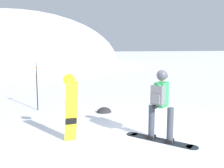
# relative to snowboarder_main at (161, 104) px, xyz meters

# --- Properties ---
(ground_plane) EXTENTS (300.00, 300.00, 0.00)m
(ground_plane) POSITION_rel_snowboarder_main_xyz_m (-0.11, 0.46, -0.92)
(ground_plane) COLOR white
(ridge_peak_main) EXTENTS (29.51, 26.56, 14.80)m
(ridge_peak_main) POSITION_rel_snowboarder_main_xyz_m (-2.76, 34.34, -0.92)
(ridge_peak_main) COLOR white
(ridge_peak_main) RESTS_ON ground
(snowboarder_main) EXTENTS (1.15, 1.58, 1.71)m
(snowboarder_main) POSITION_rel_snowboarder_main_xyz_m (0.00, 0.00, 0.00)
(snowboarder_main) COLOR black
(snowboarder_main) RESTS_ON ground
(spare_snowboard) EXTENTS (0.28, 0.39, 1.62)m
(spare_snowboard) POSITION_rel_snowboarder_main_xyz_m (-1.98, 0.69, -0.10)
(spare_snowboard) COLOR yellow
(spare_snowboard) RESTS_ON ground
(piste_marker_near) EXTENTS (0.20, 0.20, 1.80)m
(piste_marker_near) POSITION_rel_snowboarder_main_xyz_m (-2.41, 4.32, 0.11)
(piste_marker_near) COLOR black
(piste_marker_near) RESTS_ON ground
(rock_dark) EXTENTS (0.51, 0.44, 0.36)m
(rock_dark) POSITION_rel_snowboarder_main_xyz_m (-0.30, 3.15, -0.92)
(rock_dark) COLOR #282628
(rock_dark) RESTS_ON ground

